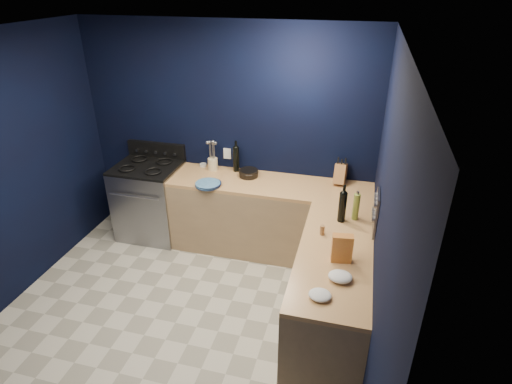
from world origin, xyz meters
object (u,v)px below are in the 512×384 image
(crouton_bag, at_px, (342,248))
(utensil_crock, at_px, (213,164))
(knife_block, at_px, (341,174))
(plate_stack, at_px, (208,184))
(gas_range, at_px, (151,201))

(crouton_bag, bearing_deg, utensil_crock, 130.48)
(utensil_crock, bearing_deg, knife_block, 1.13)
(plate_stack, height_order, utensil_crock, utensil_crock)
(gas_range, relative_size, utensil_crock, 6.24)
(gas_range, xyz_separation_m, crouton_bag, (2.42, -1.25, 0.56))
(gas_range, bearing_deg, plate_stack, -14.17)
(gas_range, distance_m, crouton_bag, 2.78)
(knife_block, distance_m, crouton_bag, 1.49)
(knife_block, relative_size, crouton_bag, 0.91)
(plate_stack, bearing_deg, utensil_crock, 102.15)
(crouton_bag, bearing_deg, gas_range, 144.73)
(plate_stack, bearing_deg, knife_block, 17.70)
(plate_stack, bearing_deg, gas_range, 165.83)
(gas_range, bearing_deg, knife_block, 5.83)
(gas_range, relative_size, plate_stack, 3.28)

